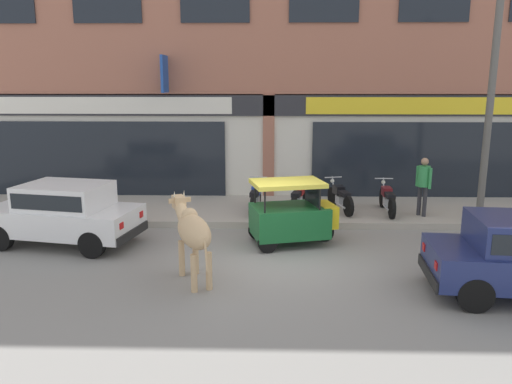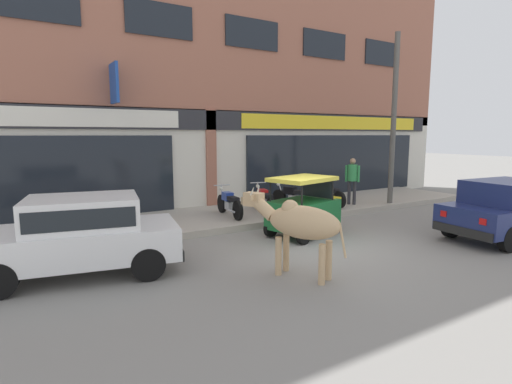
% 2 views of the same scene
% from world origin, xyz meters
% --- Properties ---
extents(ground_plane, '(90.00, 90.00, 0.00)m').
position_xyz_m(ground_plane, '(0.00, 0.00, 0.00)').
color(ground_plane, gray).
extents(sidewalk, '(19.00, 3.21, 0.18)m').
position_xyz_m(sidewalk, '(0.00, 3.81, 0.09)').
color(sidewalk, '#A8A093').
rests_on(sidewalk, ground).
extents(shop_building, '(23.00, 1.40, 10.01)m').
position_xyz_m(shop_building, '(-0.00, 5.67, 4.81)').
color(shop_building, '#9E604C').
rests_on(shop_building, ground).
extents(cow, '(1.16, 2.00, 1.61)m').
position_xyz_m(cow, '(-1.42, -1.31, 1.01)').
color(cow, tan).
rests_on(cow, ground).
extents(car_1, '(3.80, 2.23, 1.46)m').
position_xyz_m(car_1, '(-4.78, 0.82, 0.81)').
color(car_1, black).
rests_on(car_1, ground).
extents(auto_rickshaw, '(2.14, 1.55, 1.52)m').
position_xyz_m(auto_rickshaw, '(0.58, 1.02, 0.66)').
color(auto_rickshaw, black).
rests_on(auto_rickshaw, ground).
extents(motorcycle_0, '(0.52, 1.81, 0.88)m').
position_xyz_m(motorcycle_0, '(-0.35, 3.42, 0.56)').
color(motorcycle_0, black).
rests_on(motorcycle_0, sidewalk).
extents(motorcycle_1, '(0.69, 1.78, 0.88)m').
position_xyz_m(motorcycle_1, '(0.85, 3.40, 0.56)').
color(motorcycle_1, black).
rests_on(motorcycle_1, sidewalk).
extents(motorcycle_2, '(0.65, 1.78, 0.88)m').
position_xyz_m(motorcycle_2, '(2.04, 3.48, 0.56)').
color(motorcycle_2, black).
rests_on(motorcycle_2, sidewalk).
extents(motorcycle_3, '(0.52, 1.81, 0.88)m').
position_xyz_m(motorcycle_3, '(3.33, 3.31, 0.56)').
color(motorcycle_3, black).
rests_on(motorcycle_3, sidewalk).
extents(pedestrian, '(0.32, 0.43, 1.60)m').
position_xyz_m(pedestrian, '(4.20, 3.01, 1.16)').
color(pedestrian, '#2D2D33').
rests_on(pedestrian, sidewalk).
extents(utility_pole, '(0.18, 0.18, 5.80)m').
position_xyz_m(utility_pole, '(5.56, 2.50, 3.08)').
color(utility_pole, '#595651').
rests_on(utility_pole, sidewalk).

